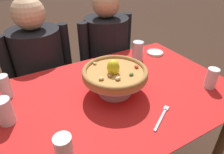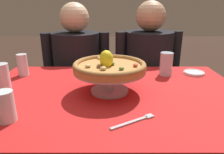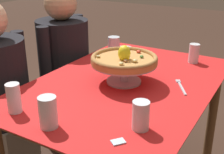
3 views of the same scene
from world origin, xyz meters
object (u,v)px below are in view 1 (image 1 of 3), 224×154
object	(u,v)px
pizza	(115,72)
water_glass_back_left	(5,88)
dinner_fork	(162,116)
water_glass_front_right	(211,79)
diner_left	(42,73)
diner_right	(107,58)
water_glass_back_right	(138,52)
pizza_stand	(115,81)
water_glass_front_left	(64,150)
water_glass_side_left	(5,113)
side_plate	(155,53)

from	to	relation	value
pizza	water_glass_back_left	bearing A→B (deg)	154.29
water_glass_back_left	dinner_fork	world-z (taller)	water_glass_back_left
pizza	water_glass_back_left	xyz separation A→B (m)	(-0.53, 0.25, -0.08)
water_glass_front_right	diner_left	distance (m)	1.23
diner_left	diner_right	distance (m)	0.58
water_glass_front_right	diner_right	distance (m)	0.93
water_glass_back_right	pizza	bearing A→B (deg)	-142.62
water_glass_back_left	pizza_stand	bearing A→B (deg)	-25.59
pizza	water_glass_front_right	world-z (taller)	pizza
water_glass_back_left	diner_left	bearing A→B (deg)	60.34
water_glass_front_left	water_glass_front_right	bearing A→B (deg)	3.20
diner_left	pizza	bearing A→B (deg)	-68.38
water_glass_front_right	dinner_fork	size ratio (longest dim) A/B	0.70
dinner_fork	diner_left	distance (m)	1.06
water_glass_back_left	diner_right	xyz separation A→B (m)	(0.83, 0.40, -0.21)
water_glass_side_left	water_glass_front_left	world-z (taller)	water_glass_side_left
side_plate	dinner_fork	xyz separation A→B (m)	(-0.43, -0.56, -0.01)
pizza	water_glass_back_left	size ratio (longest dim) A/B	2.66
pizza_stand	pizza	xyz separation A→B (m)	(-0.00, -0.00, 0.06)
pizza_stand	dinner_fork	xyz separation A→B (m)	(0.10, -0.28, -0.07)
water_glass_back_left	water_glass_front_right	world-z (taller)	water_glass_back_left
pizza_stand	diner_left	world-z (taller)	diner_left
pizza	water_glass_back_right	distance (m)	0.43
water_glass_front_right	diner_left	world-z (taller)	diner_left
pizza	side_plate	world-z (taller)	pizza
water_glass_back_right	water_glass_front_right	xyz separation A→B (m)	(0.17, -0.49, -0.01)
water_glass_back_left	water_glass_front_right	xyz separation A→B (m)	(1.03, -0.48, -0.00)
water_glass_side_left	water_glass_back_left	bearing A→B (deg)	84.65
pizza_stand	diner_left	distance (m)	0.78
diner_left	diner_right	world-z (taller)	diner_right
water_glass_back_right	water_glass_back_left	xyz separation A→B (m)	(-0.87, -0.01, -0.01)
water_glass_front_right	side_plate	distance (m)	0.51
dinner_fork	water_glass_back_left	bearing A→B (deg)	139.43
dinner_fork	pizza	bearing A→B (deg)	109.33
water_glass_front_left	pizza_stand	bearing A→B (deg)	36.26
water_glass_back_right	water_glass_front_right	size ratio (longest dim) A/B	1.15
water_glass_back_right	water_glass_front_right	bearing A→B (deg)	-71.30
diner_right	water_glass_back_right	bearing A→B (deg)	-84.27
pizza	water_glass_front_left	xyz separation A→B (m)	(-0.38, -0.28, -0.08)
water_glass_front_right	diner_right	xyz separation A→B (m)	(-0.21, 0.89, -0.21)
water_glass_side_left	water_glass_front_right	xyz separation A→B (m)	(1.05, -0.27, -0.00)
pizza_stand	dinner_fork	size ratio (longest dim) A/B	2.00
pizza_stand	side_plate	xyz separation A→B (m)	(0.52, 0.28, -0.07)
water_glass_side_left	water_glass_front_right	size ratio (longest dim) A/B	1.08
water_glass_back_right	water_glass_side_left	xyz separation A→B (m)	(-0.89, -0.22, -0.01)
water_glass_back_right	water_glass_side_left	world-z (taller)	water_glass_back_right
pizza	water_glass_back_left	distance (m)	0.59
dinner_fork	diner_left	size ratio (longest dim) A/B	0.15
pizza	diner_right	distance (m)	0.78
pizza_stand	water_glass_back_right	bearing A→B (deg)	37.36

